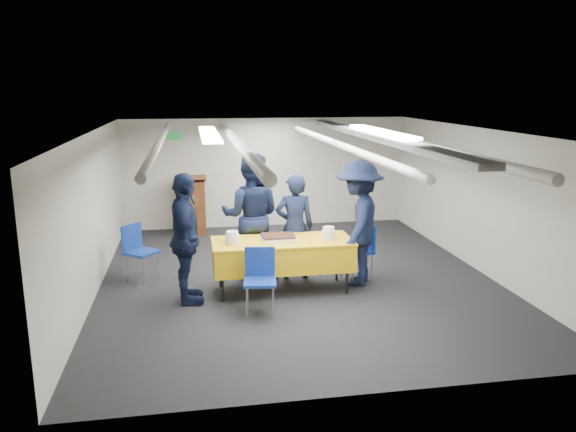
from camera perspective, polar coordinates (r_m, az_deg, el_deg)
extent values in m
plane|color=black|center=(8.90, 0.89, -6.27)|extent=(7.00, 7.00, 0.00)
cube|color=beige|center=(11.98, -2.21, 4.41)|extent=(6.00, 0.02, 2.30)
cube|color=beige|center=(8.56, -19.14, 0.22)|extent=(0.02, 7.00, 2.30)
cube|color=beige|center=(9.60, 18.75, 1.57)|extent=(0.02, 7.00, 2.30)
cube|color=silver|center=(8.43, 0.95, 8.59)|extent=(6.00, 7.00, 0.02)
cylinder|color=silver|center=(8.30, -12.87, 7.44)|extent=(0.10, 6.90, 0.10)
cylinder|color=silver|center=(8.32, -5.21, 7.45)|extent=(0.14, 6.90, 0.14)
cylinder|color=silver|center=(8.58, 4.92, 7.35)|extent=(0.10, 6.90, 0.10)
cylinder|color=silver|center=(9.00, 13.01, 7.08)|extent=(0.14, 6.90, 0.14)
cube|color=gray|center=(8.74, 8.78, 8.01)|extent=(0.28, 6.90, 0.08)
cube|color=white|center=(8.28, -8.01, 8.26)|extent=(0.25, 2.60, 0.04)
cube|color=white|center=(8.76, 9.42, 8.46)|extent=(0.25, 2.60, 0.04)
cube|color=#0C591E|center=(11.77, -11.52, 7.93)|extent=(0.30, 0.04, 0.12)
cylinder|color=black|center=(7.93, -6.65, -7.42)|extent=(0.04, 0.04, 0.36)
cylinder|color=black|center=(8.22, 6.01, -6.68)|extent=(0.04, 0.04, 0.36)
cylinder|color=black|center=(8.49, -6.89, -6.06)|extent=(0.04, 0.04, 0.36)
cylinder|color=black|center=(8.75, 4.96, -5.42)|extent=(0.04, 0.04, 0.36)
cube|color=yellow|center=(8.18, -0.56, -4.00)|extent=(2.01, 0.81, 0.39)
cube|color=yellow|center=(8.13, -0.56, -2.58)|extent=(2.03, 0.83, 0.03)
cube|color=white|center=(8.11, -1.00, -2.30)|extent=(0.47, 0.38, 0.06)
cube|color=black|center=(8.10, -1.01, -2.02)|extent=(0.45, 0.36, 0.02)
sphere|color=navy|center=(7.91, -2.30, -2.40)|extent=(0.04, 0.04, 0.04)
sphere|color=navy|center=(8.23, -2.61, -1.78)|extent=(0.04, 0.04, 0.04)
sphere|color=navy|center=(7.92, -1.56, -2.36)|extent=(0.04, 0.04, 0.04)
sphere|color=navy|center=(8.24, -1.90, -1.75)|extent=(0.04, 0.04, 0.04)
sphere|color=navy|center=(7.94, -0.82, -2.33)|extent=(0.04, 0.04, 0.04)
sphere|color=navy|center=(8.26, -1.19, -1.72)|extent=(0.04, 0.04, 0.04)
sphere|color=navy|center=(7.95, -0.08, -2.30)|extent=(0.04, 0.04, 0.04)
sphere|color=navy|center=(8.27, -0.48, -1.69)|extent=(0.04, 0.04, 0.04)
sphere|color=navy|center=(7.97, 0.65, -2.26)|extent=(0.04, 0.04, 0.04)
sphere|color=navy|center=(8.29, 0.23, -1.66)|extent=(0.04, 0.04, 0.04)
sphere|color=navy|center=(7.99, -2.51, -2.24)|extent=(0.04, 0.04, 0.04)
sphere|color=navy|center=(8.05, 0.67, -2.10)|extent=(0.04, 0.04, 0.04)
sphere|color=navy|center=(8.07, -2.59, -2.09)|extent=(0.04, 0.04, 0.04)
sphere|color=navy|center=(8.13, 0.56, -1.95)|extent=(0.04, 0.04, 0.04)
sphere|color=navy|center=(8.15, -2.67, -1.94)|extent=(0.04, 0.04, 0.04)
sphere|color=navy|center=(8.21, 0.46, -1.80)|extent=(0.04, 0.04, 0.04)
cylinder|color=white|center=(7.98, -5.67, -2.35)|extent=(0.21, 0.21, 0.13)
cylinder|color=white|center=(7.95, -5.68, -1.73)|extent=(0.17, 0.17, 0.05)
cylinder|color=white|center=(8.19, 4.14, -1.90)|extent=(0.20, 0.20, 0.13)
cylinder|color=white|center=(8.17, 4.15, -1.28)|extent=(0.16, 0.16, 0.05)
cube|color=brown|center=(11.55, -9.77, 0.88)|extent=(0.55, 0.45, 1.10)
cube|color=brown|center=(11.41, -9.89, 3.80)|extent=(0.62, 0.53, 0.21)
cylinder|color=gold|center=(11.29, -9.80, 1.38)|extent=(0.28, 0.02, 0.28)
cylinder|color=gray|center=(7.32, -4.20, -8.87)|extent=(0.02, 0.02, 0.43)
cylinder|color=gray|center=(7.31, -1.51, -8.85)|extent=(0.02, 0.02, 0.43)
cylinder|color=gray|center=(7.63, -4.13, -7.92)|extent=(0.02, 0.02, 0.43)
cylinder|color=gray|center=(7.63, -1.55, -7.90)|extent=(0.02, 0.02, 0.43)
cube|color=navy|center=(7.39, -2.87, -6.68)|extent=(0.47, 0.47, 0.04)
cube|color=navy|center=(7.50, -2.88, -4.61)|extent=(0.40, 0.09, 0.40)
cylinder|color=gray|center=(8.88, 5.44, -4.91)|extent=(0.02, 0.02, 0.43)
cylinder|color=gray|center=(8.61, 6.64, -5.53)|extent=(0.02, 0.02, 0.43)
cylinder|color=gray|center=(9.06, 7.27, -4.60)|extent=(0.02, 0.02, 0.43)
cylinder|color=gray|center=(8.79, 8.51, -5.19)|extent=(0.02, 0.02, 0.43)
cube|color=navy|center=(8.76, 7.01, -3.59)|extent=(0.52, 0.52, 0.04)
cube|color=navy|center=(8.81, 8.08, -2.05)|extent=(0.15, 0.39, 0.40)
cylinder|color=gray|center=(8.78, -14.53, -5.49)|extent=(0.02, 0.02, 0.43)
cylinder|color=gray|center=(9.01, -13.03, -4.92)|extent=(0.02, 0.02, 0.43)
cylinder|color=gray|center=(9.01, -16.10, -5.11)|extent=(0.02, 0.02, 0.43)
cylinder|color=gray|center=(9.24, -14.60, -4.57)|extent=(0.02, 0.02, 0.43)
cube|color=navy|center=(8.94, -14.65, -3.59)|extent=(0.59, 0.59, 0.04)
cube|color=navy|center=(9.01, -15.60, -2.06)|extent=(0.29, 0.33, 0.40)
imported|color=black|center=(8.69, 0.68, -1.09)|extent=(0.62, 0.42, 1.65)
imported|color=black|center=(8.74, -3.78, 0.01)|extent=(1.09, 0.94, 1.96)
imported|color=black|center=(7.77, -10.37, -2.33)|extent=(0.48, 1.08, 1.82)
imported|color=black|center=(8.47, 7.17, -0.71)|extent=(1.18, 1.41, 1.89)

